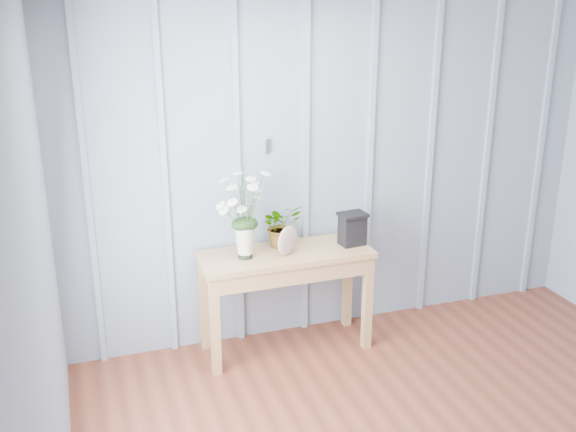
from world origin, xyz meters
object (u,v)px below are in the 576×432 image
object	(u,v)px
carved_box	(352,228)
sideboard	(286,267)
felt_disc_vessel	(288,241)
daisy_vase	(244,203)

from	to	relation	value
carved_box	sideboard	bearing A→B (deg)	178.24
felt_disc_vessel	carved_box	world-z (taller)	carved_box
daisy_vase	carved_box	world-z (taller)	daisy_vase
daisy_vase	felt_disc_vessel	xyz separation A→B (m)	(0.29, -0.04, -0.29)
sideboard	carved_box	distance (m)	0.55
sideboard	daisy_vase	xyz separation A→B (m)	(-0.29, -0.01, 0.51)
sideboard	felt_disc_vessel	world-z (taller)	felt_disc_vessel
sideboard	daisy_vase	distance (m)	0.59
sideboard	felt_disc_vessel	distance (m)	0.23
sideboard	felt_disc_vessel	xyz separation A→B (m)	(-0.00, -0.05, 0.22)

